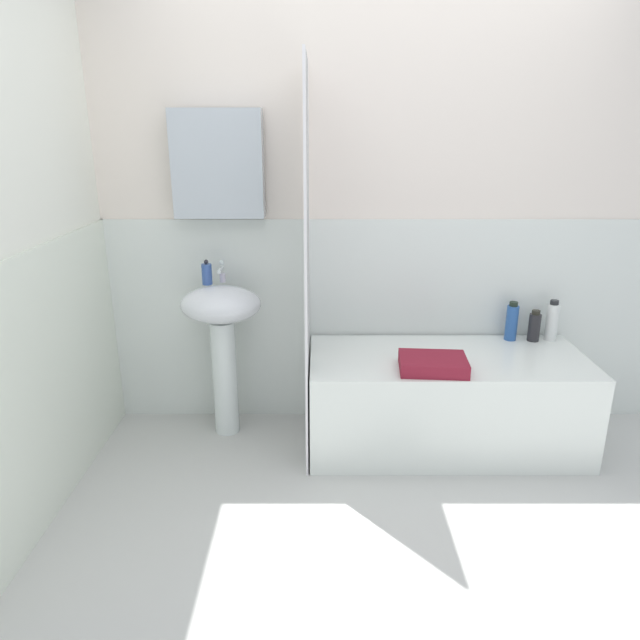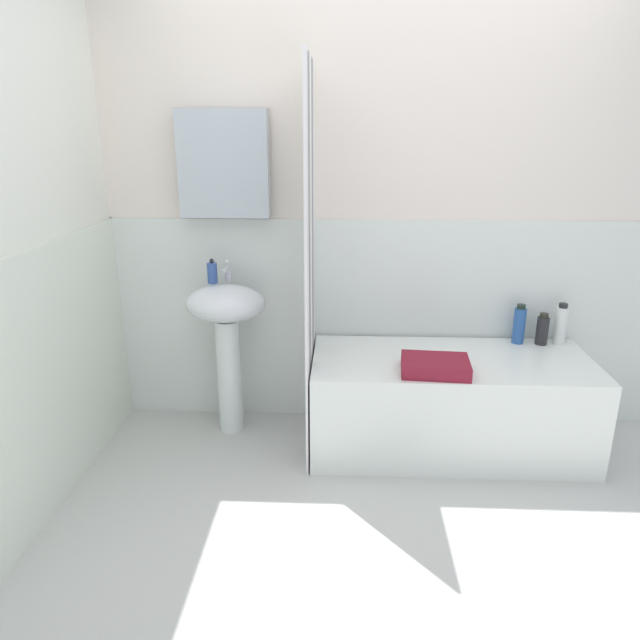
# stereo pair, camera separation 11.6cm
# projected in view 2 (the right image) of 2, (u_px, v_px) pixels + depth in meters

# --- Properties ---
(ground_plane) EXTENTS (4.80, 5.60, 0.04)m
(ground_plane) POSITION_uv_depth(u_px,v_px,m) (392.00, 559.00, 2.40)
(ground_plane) COLOR beige
(wall_back_tiled) EXTENTS (3.60, 0.18, 2.40)m
(wall_back_tiled) POSITION_uv_depth(u_px,v_px,m) (375.00, 230.00, 3.23)
(wall_back_tiled) COLOR silver
(wall_back_tiled) RESTS_ON ground_plane
(wall_left_tiled) EXTENTS (0.07, 1.81, 2.40)m
(wall_left_tiled) POSITION_uv_depth(u_px,v_px,m) (23.00, 269.00, 2.43)
(wall_left_tiled) COLOR white
(wall_left_tiled) RESTS_ON ground_plane
(sink) EXTENTS (0.44, 0.34, 0.87)m
(sink) POSITION_uv_depth(u_px,v_px,m) (227.00, 326.00, 3.20)
(sink) COLOR white
(sink) RESTS_ON ground_plane
(faucet) EXTENTS (0.03, 0.12, 0.12)m
(faucet) POSITION_uv_depth(u_px,v_px,m) (227.00, 271.00, 3.19)
(faucet) COLOR silver
(faucet) RESTS_ON sink
(soap_dispenser) EXTENTS (0.06, 0.06, 0.14)m
(soap_dispenser) POSITION_uv_depth(u_px,v_px,m) (212.00, 273.00, 3.16)
(soap_dispenser) COLOR #34539D
(soap_dispenser) RESTS_ON sink
(bathtub) EXTENTS (1.47, 0.66, 0.52)m
(bathtub) POSITION_uv_depth(u_px,v_px,m) (449.00, 403.00, 3.14)
(bathtub) COLOR white
(bathtub) RESTS_ON ground_plane
(shower_curtain) EXTENTS (0.01, 0.66, 2.00)m
(shower_curtain) POSITION_uv_depth(u_px,v_px,m) (310.00, 269.00, 2.94)
(shower_curtain) COLOR white
(shower_curtain) RESTS_ON ground_plane
(conditioner_bottle) EXTENTS (0.07, 0.07, 0.24)m
(conditioner_bottle) POSITION_uv_depth(u_px,v_px,m) (561.00, 325.00, 3.23)
(conditioner_bottle) COLOR white
(conditioner_bottle) RESTS_ON bathtub
(body_wash_bottle) EXTENTS (0.07, 0.07, 0.18)m
(body_wash_bottle) POSITION_uv_depth(u_px,v_px,m) (542.00, 330.00, 3.23)
(body_wash_bottle) COLOR #28282B
(body_wash_bottle) RESTS_ON bathtub
(shampoo_bottle) EXTENTS (0.07, 0.07, 0.23)m
(shampoo_bottle) POSITION_uv_depth(u_px,v_px,m) (519.00, 325.00, 3.25)
(shampoo_bottle) COLOR #2B59A5
(shampoo_bottle) RESTS_ON bathtub
(towel_folded) EXTENTS (0.35, 0.27, 0.07)m
(towel_folded) POSITION_uv_depth(u_px,v_px,m) (435.00, 366.00, 2.87)
(towel_folded) COLOR maroon
(towel_folded) RESTS_ON bathtub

